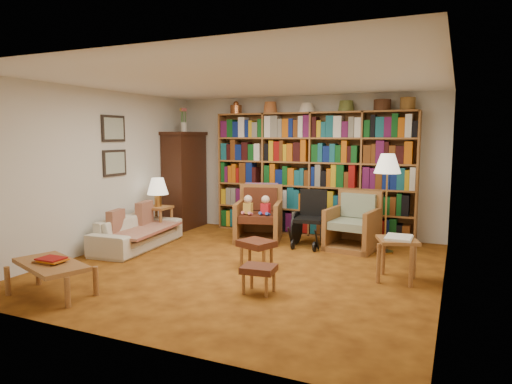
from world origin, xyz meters
The scene contains 23 objects.
floor centered at (0.00, 0.00, 0.00)m, with size 5.00×5.00×0.00m, color #A45E19.
ceiling centered at (0.00, 0.00, 2.50)m, with size 5.00×5.00×0.00m, color white.
wall_back centered at (0.00, 2.50, 1.25)m, with size 5.00×5.00×0.00m, color silver.
wall_front centered at (0.00, -2.50, 1.25)m, with size 5.00×5.00×0.00m, color silver.
wall_left centered at (-2.50, 0.00, 1.25)m, with size 5.00×5.00×0.00m, color silver.
wall_right centered at (2.50, 0.00, 1.25)m, with size 5.00×5.00×0.00m, color silver.
bookshelf centered at (0.20, 2.33, 1.17)m, with size 3.60×0.30×2.42m.
curio_cabinet centered at (-2.25, 2.00, 0.95)m, with size 0.50×0.95×2.40m.
framed_pictures centered at (-2.48, 0.30, 1.62)m, with size 0.03×0.52×0.97m.
sofa centered at (-2.05, 0.29, 0.25)m, with size 0.68×1.73×0.50m, color beige.
sofa_throw centered at (-2.00, 0.29, 0.30)m, with size 0.76×1.43×0.04m, color #C4AF8F.
cushion_left centered at (-2.18, 0.64, 0.45)m, with size 0.13×0.41×0.41m, color maroon.
cushion_right centered at (-2.18, -0.06, 0.45)m, with size 0.12×0.37×0.37m, color maroon.
side_table_lamp centered at (-2.15, 0.98, 0.42)m, with size 0.41×0.41×0.56m.
table_lamp centered at (-2.15, 0.98, 0.90)m, with size 0.37×0.37×0.50m.
armchair_leather centered at (-0.47, 1.60, 0.39)m, with size 0.96×0.97×0.96m.
armchair_sage centered at (1.12, 1.66, 0.35)m, with size 0.83×0.85×0.91m.
wheelchair centered at (0.45, 1.54, 0.41)m, with size 0.52×0.73×0.91m.
floor_lamp centered at (1.63, 1.56, 1.31)m, with size 0.40×0.40×1.52m.
side_table_papers centered at (1.96, 0.21, 0.44)m, with size 0.58×0.58×0.56m.
footstool_a centered at (0.15, 0.04, 0.30)m, with size 0.54×0.50×0.37m.
footstool_b centered at (0.59, -0.89, 0.26)m, with size 0.40×0.35×0.32m.
coffee_table centered at (-1.50, -1.91, 0.33)m, with size 1.10×0.81×0.43m.
Camera 1 is at (2.61, -5.49, 1.78)m, focal length 32.00 mm.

